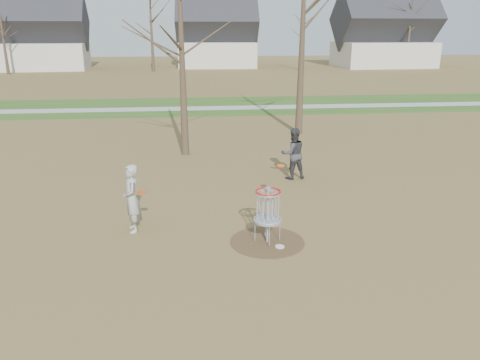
# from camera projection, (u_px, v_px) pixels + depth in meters

# --- Properties ---
(ground) EXTENTS (160.00, 160.00, 0.00)m
(ground) POSITION_uv_depth(u_px,v_px,m) (267.00, 242.00, 11.25)
(ground) COLOR brown
(ground) RESTS_ON ground
(green_band) EXTENTS (160.00, 8.00, 0.01)m
(green_band) POSITION_uv_depth(u_px,v_px,m) (217.00, 106.00, 31.11)
(green_band) COLOR #2D5119
(green_band) RESTS_ON ground
(footpath) EXTENTS (160.00, 1.50, 0.01)m
(footpath) POSITION_uv_depth(u_px,v_px,m) (218.00, 108.00, 30.17)
(footpath) COLOR #9E9E99
(footpath) RESTS_ON green_band
(dirt_circle) EXTENTS (1.80, 1.80, 0.01)m
(dirt_circle) POSITION_uv_depth(u_px,v_px,m) (267.00, 242.00, 11.25)
(dirt_circle) COLOR #47331E
(dirt_circle) RESTS_ON ground
(player_standing) EXTENTS (0.54, 0.70, 1.73)m
(player_standing) POSITION_uv_depth(u_px,v_px,m) (132.00, 199.00, 11.61)
(player_standing) COLOR #AEAEAE
(player_standing) RESTS_ON ground
(player_throwing) EXTENTS (0.94, 0.79, 1.75)m
(player_throwing) POSITION_uv_depth(u_px,v_px,m) (293.00, 154.00, 15.76)
(player_throwing) COLOR #3A393F
(player_throwing) RESTS_ON ground
(disc_grounded) EXTENTS (0.22, 0.22, 0.02)m
(disc_grounded) POSITION_uv_depth(u_px,v_px,m) (280.00, 247.00, 10.96)
(disc_grounded) COLOR white
(disc_grounded) RESTS_ON dirt_circle
(discs_in_play) EXTENTS (3.94, 1.71, 0.15)m
(discs_in_play) POSITION_uv_depth(u_px,v_px,m) (220.00, 177.00, 12.30)
(discs_in_play) COLOR #FF5E0D
(discs_in_play) RESTS_ON ground
(disc_golf_basket) EXTENTS (0.64, 0.64, 1.35)m
(disc_golf_basket) POSITION_uv_depth(u_px,v_px,m) (268.00, 206.00, 10.97)
(disc_golf_basket) COLOR #9EA3AD
(disc_golf_basket) RESTS_ON ground
(bare_trees) EXTENTS (52.62, 44.98, 9.00)m
(bare_trees) POSITION_uv_depth(u_px,v_px,m) (226.00, 24.00, 43.63)
(bare_trees) COLOR #382B1E
(bare_trees) RESTS_ON ground
(houses_row) EXTENTS (56.51, 10.01, 7.26)m
(houses_row) POSITION_uv_depth(u_px,v_px,m) (236.00, 40.00, 60.31)
(houses_row) COLOR silver
(houses_row) RESTS_ON ground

